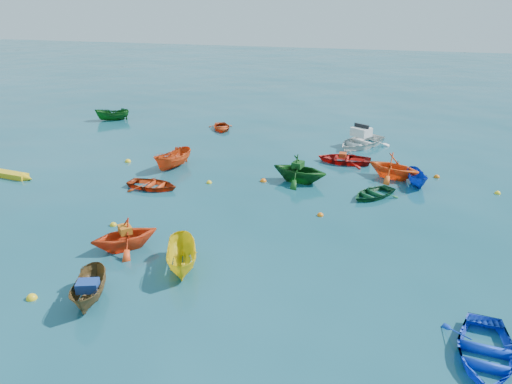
# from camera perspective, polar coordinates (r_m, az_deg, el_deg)

# --- Properties ---
(ground) EXTENTS (160.00, 160.00, 0.00)m
(ground) POSITION_cam_1_polar(r_m,az_deg,el_deg) (21.63, -3.55, -5.77)
(ground) COLOR #0A404B
(ground) RESTS_ON ground
(sampan_brown_mid) EXTENTS (1.87, 2.86, 1.04)m
(sampan_brown_mid) POSITION_cam_1_polar(r_m,az_deg,el_deg) (18.76, -18.31, -11.69)
(sampan_brown_mid) COLOR brown
(sampan_brown_mid) RESTS_ON ground
(dinghy_blue_se) EXTENTS (2.84, 3.73, 0.72)m
(dinghy_blue_se) POSITION_cam_1_polar(r_m,az_deg,el_deg) (16.88, 24.58, -16.92)
(dinghy_blue_se) COLOR blue
(dinghy_blue_se) RESTS_ON ground
(dinghy_orange_w) EXTENTS (3.63, 3.62, 1.45)m
(dinghy_orange_w) POSITION_cam_1_polar(r_m,az_deg,el_deg) (21.81, -14.65, -6.25)
(dinghy_orange_w) COLOR #EA4216
(dinghy_orange_w) RESTS_ON ground
(sampan_yellow_mid) EXTENTS (2.23, 3.26, 1.18)m
(sampan_yellow_mid) POSITION_cam_1_polar(r_m,az_deg,el_deg) (19.86, -8.35, -8.70)
(sampan_yellow_mid) COLOR yellow
(sampan_yellow_mid) RESTS_ON ground
(dinghy_green_e) EXTENTS (3.21, 3.34, 0.56)m
(dinghy_green_e) POSITION_cam_1_polar(r_m,az_deg,el_deg) (26.97, 13.19, -0.53)
(dinghy_green_e) COLOR #114A26
(dinghy_green_e) RESTS_ON ground
(dinghy_red_nw) EXTENTS (3.04, 2.27, 0.60)m
(dinghy_red_nw) POSITION_cam_1_polar(r_m,az_deg,el_deg) (27.98, -11.70, 0.44)
(dinghy_red_nw) COLOR #B1300E
(dinghy_red_nw) RESTS_ON ground
(sampan_orange_n) EXTENTS (1.96, 3.31, 1.20)m
(sampan_orange_n) POSITION_cam_1_polar(r_m,az_deg,el_deg) (31.01, -9.37, 2.75)
(sampan_orange_n) COLOR #D04413
(sampan_orange_n) RESTS_ON ground
(dinghy_green_n) EXTENTS (3.68, 3.35, 1.67)m
(dinghy_green_n) POSITION_cam_1_polar(r_m,az_deg,el_deg) (28.44, 4.95, 1.18)
(dinghy_green_n) COLOR #114A15
(dinghy_green_n) RESTS_ON ground
(dinghy_red_ne) EXTENTS (3.31, 2.37, 0.68)m
(dinghy_red_ne) POSITION_cam_1_polar(r_m,az_deg,el_deg) (32.07, 10.00, 3.36)
(dinghy_red_ne) COLOR #A7120D
(dinghy_red_ne) RESTS_ON ground
(sampan_blue_far) EXTENTS (1.41, 2.52, 0.92)m
(sampan_blue_far) POSITION_cam_1_polar(r_m,az_deg,el_deg) (29.27, 17.85, 0.78)
(sampan_blue_far) COLOR #0D33AA
(sampan_blue_far) RESTS_ON ground
(dinghy_red_far) EXTENTS (2.87, 3.24, 0.55)m
(dinghy_red_far) POSITION_cam_1_polar(r_m,az_deg,el_deg) (39.43, -3.96, 7.14)
(dinghy_red_far) COLOR #C13910
(dinghy_red_far) RESTS_ON ground
(dinghy_orange_far) EXTENTS (3.81, 3.59, 1.59)m
(dinghy_orange_far) POSITION_cam_1_polar(r_m,az_deg,el_deg) (29.97, 15.32, 1.56)
(dinghy_orange_far) COLOR #EF5616
(dinghy_orange_far) RESTS_ON ground
(sampan_green_far) EXTENTS (2.93, 2.12, 1.07)m
(sampan_green_far) POSITION_cam_1_polar(r_m,az_deg,el_deg) (43.94, -16.04, 7.89)
(sampan_green_far) COLOR #135216
(sampan_green_far) RESTS_ON ground
(kayak_yellow) EXTENTS (4.08, 1.06, 0.41)m
(kayak_yellow) POSITION_cam_1_polar(r_m,az_deg,el_deg) (32.71, -26.84, 1.63)
(kayak_yellow) COLOR gold
(kayak_yellow) RESTS_ON ground
(motorboat_white) EXTENTS (4.77, 5.17, 1.47)m
(motorboat_white) POSITION_cam_1_polar(r_m,az_deg,el_deg) (35.74, 11.81, 5.16)
(motorboat_white) COLOR silver
(motorboat_white) RESTS_ON ground
(tarp_blue_a) EXTENTS (0.86, 0.76, 0.35)m
(tarp_blue_a) POSITION_cam_1_polar(r_m,az_deg,el_deg) (18.27, -18.67, -10.13)
(tarp_blue_a) COLOR navy
(tarp_blue_a) RESTS_ON sampan_brown_mid
(tarp_orange_a) EXTENTS (0.77, 0.78, 0.30)m
(tarp_orange_a) POSITION_cam_1_polar(r_m,az_deg,el_deg) (21.43, -14.74, -4.15)
(tarp_orange_a) COLOR #C96314
(tarp_orange_a) RESTS_ON dinghy_orange_w
(tarp_green_b) EXTENTS (0.67, 0.80, 0.34)m
(tarp_green_b) POSITION_cam_1_polar(r_m,az_deg,el_deg) (28.14, 4.83, 3.14)
(tarp_green_b) COLOR #104113
(tarp_green_b) RESTS_ON dinghy_green_n
(tarp_orange_b) EXTENTS (0.43, 0.56, 0.27)m
(tarp_orange_b) POSITION_cam_1_polar(r_m,az_deg,el_deg) (31.93, 9.88, 4.19)
(tarp_orange_b) COLOR #B73712
(tarp_orange_b) RESTS_ON dinghy_red_ne
(buoy_ye_a) EXTENTS (0.38, 0.38, 0.38)m
(buoy_ye_a) POSITION_cam_1_polar(r_m,az_deg,el_deg) (19.60, -24.24, -11.06)
(buoy_ye_a) COLOR yellow
(buoy_ye_a) RESTS_ON ground
(buoy_or_b) EXTENTS (0.31, 0.31, 0.31)m
(buoy_or_b) POSITION_cam_1_polar(r_m,az_deg,el_deg) (24.26, 7.36, -2.69)
(buoy_or_b) COLOR orange
(buoy_or_b) RESTS_ON ground
(buoy_ye_b) EXTENTS (0.32, 0.32, 0.32)m
(buoy_ye_b) POSITION_cam_1_polar(r_m,az_deg,el_deg) (24.01, -16.00, -3.70)
(buoy_ye_b) COLOR gold
(buoy_ye_b) RESTS_ON ground
(buoy_or_c) EXTENTS (0.36, 0.36, 0.36)m
(buoy_or_c) POSITION_cam_1_polar(r_m,az_deg,el_deg) (28.36, 0.83, 1.21)
(buoy_or_c) COLOR orange
(buoy_or_c) RESTS_ON ground
(buoy_ye_c) EXTENTS (0.31, 0.31, 0.31)m
(buoy_ye_c) POSITION_cam_1_polar(r_m,az_deg,el_deg) (28.25, -5.38, 1.03)
(buoy_ye_c) COLOR yellow
(buoy_ye_c) RESTS_ON ground
(buoy_or_d) EXTENTS (0.35, 0.35, 0.35)m
(buoy_or_d) POSITION_cam_1_polar(r_m,az_deg,el_deg) (30.83, 19.94, 1.57)
(buoy_or_d) COLOR orange
(buoy_or_d) RESTS_ON ground
(buoy_ye_d) EXTENTS (0.38, 0.38, 0.38)m
(buoy_ye_d) POSITION_cam_1_polar(r_m,az_deg,el_deg) (32.69, -14.43, 3.35)
(buoy_ye_d) COLOR yellow
(buoy_ye_d) RESTS_ON ground
(buoy_or_e) EXTENTS (0.38, 0.38, 0.38)m
(buoy_or_e) POSITION_cam_1_polar(r_m,az_deg,el_deg) (32.81, 7.77, 3.92)
(buoy_or_e) COLOR orange
(buoy_or_e) RESTS_ON ground
(buoy_ye_e) EXTENTS (0.32, 0.32, 0.32)m
(buoy_ye_e) POSITION_cam_1_polar(r_m,az_deg,el_deg) (29.61, 25.87, -0.17)
(buoy_ye_e) COLOR yellow
(buoy_ye_e) RESTS_ON ground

